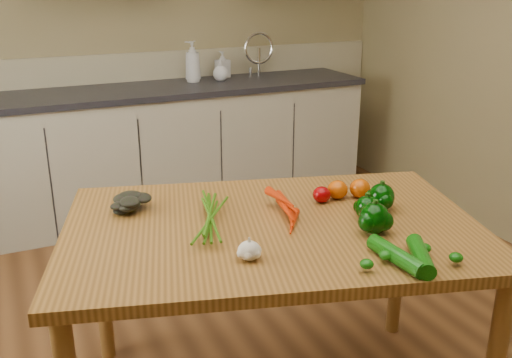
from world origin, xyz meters
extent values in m
cube|color=#98885B|center=(0.00, 2.51, 1.30)|extent=(4.00, 0.02, 2.60)
cube|color=#B5AC88|center=(0.00, 2.48, 0.55)|extent=(3.98, 0.03, 1.10)
cube|color=#AFAA92|center=(0.20, 2.19, 0.43)|extent=(2.80, 0.60, 0.86)
cube|color=#29292E|center=(0.20, 2.19, 0.88)|extent=(2.84, 0.64, 0.04)
cube|color=#99999E|center=(0.98, 2.19, 0.84)|extent=(0.55, 0.42, 0.10)
cylinder|color=silver|center=(0.98, 2.37, 1.02)|extent=(0.02, 0.02, 0.24)
cube|color=olive|center=(-0.03, 0.05, 0.76)|extent=(1.67, 1.31, 0.04)
cylinder|color=brown|center=(-0.57, 0.62, 0.37)|extent=(0.06, 0.06, 0.74)
cylinder|color=brown|center=(0.72, 0.26, 0.37)|extent=(0.06, 0.06, 0.74)
imported|color=silver|center=(0.43, 2.28, 1.04)|extent=(0.13, 0.13, 0.29)
imported|color=silver|center=(0.69, 2.37, 1.00)|extent=(0.11, 0.11, 0.19)
imported|color=silver|center=(0.62, 2.25, 0.97)|extent=(0.14, 0.14, 0.14)
ellipsoid|color=silver|center=(-0.22, -0.17, 0.81)|extent=(0.07, 0.07, 0.06)
sphere|color=black|center=(0.29, -0.05, 0.83)|extent=(0.09, 0.09, 0.09)
sphere|color=black|center=(0.40, 0.00, 0.83)|extent=(0.10, 0.10, 0.10)
sphere|color=black|center=(0.25, -0.16, 0.84)|extent=(0.11, 0.11, 0.11)
ellipsoid|color=#860205|center=(0.23, 0.15, 0.82)|extent=(0.07, 0.07, 0.06)
ellipsoid|color=#C44904|center=(0.31, 0.16, 0.82)|extent=(0.08, 0.08, 0.07)
ellipsoid|color=#C44904|center=(0.39, 0.14, 0.82)|extent=(0.08, 0.08, 0.08)
cylinder|color=#0B4E08|center=(0.24, -0.41, 0.81)|extent=(0.15, 0.21, 0.05)
cylinder|color=#0B4E08|center=(0.18, -0.38, 0.81)|extent=(0.06, 0.23, 0.05)
camera|label=1|loc=(-0.85, -1.61, 1.61)|focal=40.00mm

